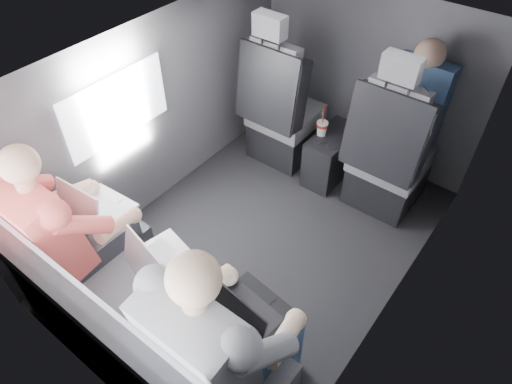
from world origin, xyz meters
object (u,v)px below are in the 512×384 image
Objects in this scene: laptop_white at (95,206)px; passenger_rear_right at (222,339)px; laptop_silver at (160,260)px; passenger_rear_left at (72,229)px; soda_cup at (322,128)px; front_seat_right at (387,161)px; rear_bench at (138,330)px; center_console at (331,156)px; passenger_front_right at (416,103)px; front_seat_left at (281,116)px; laptop_black at (248,311)px.

passenger_rear_right reaches higher than laptop_white.
laptop_silver is 0.30× the size of passenger_rear_left.
soda_cup is 1.85m from passenger_rear_left.
front_seat_right is at bearing 57.70° from laptop_white.
passenger_rear_right reaches higher than passenger_rear_left.
rear_bench is at bearing -25.72° from laptop_white.
front_seat_right is 1.96m from rear_bench.
laptop_white is 0.27× the size of passenger_rear_left.
passenger_rear_right is at bearing -71.95° from soda_cup.
laptop_white is 0.26× the size of passenger_rear_right.
passenger_rear_right is (0.51, -1.85, 0.46)m from center_console.
passenger_rear_right is (0.53, -0.14, 0.02)m from laptop_silver.
laptop_white is 2.15m from passenger_front_right.
passenger_rear_right is at bearing -88.16° from front_seat_right.
laptop_silver is at bearing 94.58° from rear_bench.
center_console is 0.75m from passenger_front_right.
front_seat_right is 1.75m from laptop_silver.
passenger_front_right is at bearing 25.35° from center_console.
center_console is at bearing 73.80° from passenger_rear_left.
laptop_white is at bearing -94.46° from front_seat_left.
rear_bench is 2.25m from passenger_front_right.
center_console is at bearing 106.75° from laptop_black.
laptop_white is 0.56m from laptop_silver.
laptop_black is 0.29× the size of passenger_rear_left.
front_seat_left is 1.90m from laptop_black.
laptop_white is (-0.50, -1.60, 0.17)m from soda_cup.
passenger_rear_left is at bearing -170.17° from laptop_black.
passenger_rear_right reaches higher than passenger_front_right.
passenger_rear_left is at bearing 179.96° from passenger_rear_right.
soda_cup is 0.67m from passenger_front_right.
laptop_black is (0.05, -1.63, 0.23)m from front_seat_right.
passenger_rear_right is (1.04, -0.00, 0.02)m from passenger_rear_left.
laptop_silver is at bearing -103.95° from passenger_front_right.
rear_bench is 1.29× the size of passenger_rear_left.
passenger_rear_left is at bearing -104.55° from soda_cup.
front_seat_right is (0.90, 0.00, 0.00)m from front_seat_left.
passenger_rear_left is (-0.99, -1.81, 0.23)m from front_seat_right.
center_console is at bearing 5.07° from front_seat_left.
passenger_rear_left reaches higher than laptop_white.
front_seat_right is 1.94m from laptop_white.
laptop_silver is 0.54m from passenger_rear_left.
front_seat_right is 0.49m from center_console.
laptop_silver reaches higher than soda_cup.
front_seat_left is 0.90m from front_seat_right.
laptop_white is 0.19m from passenger_rear_left.
laptop_silver is (-0.02, 0.23, 0.32)m from rear_bench.
soda_cup is at bearing 75.45° from passenger_rear_left.
laptop_white is at bearing -118.85° from passenger_front_right.
front_seat_left is at bearing 87.26° from passenger_rear_left.
laptop_white is (-0.13, -1.62, 0.23)m from front_seat_left.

